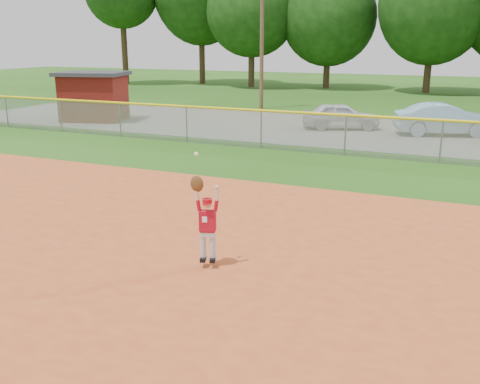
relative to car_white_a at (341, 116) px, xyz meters
The scene contains 9 objects.
ground 15.97m from the car_white_a, 84.50° to the right, with size 120.00×120.00×0.00m, color #235012.
clay_infield 18.96m from the car_white_a, 85.37° to the right, with size 24.00×16.00×0.04m, color #B44A20.
parking_strip 1.66m from the car_white_a, ahead, with size 44.00×10.00×0.03m, color gray.
car_white_a is the anchor object (origin of this frame).
car_blue 4.65m from the car_white_a, ahead, with size 1.49×4.27×1.41m, color #7FA7BD.
utility_shed 12.86m from the car_white_a, 169.38° to the right, with size 3.99×3.46×2.55m.
outfield_fence 6.08m from the car_white_a, 75.43° to the right, with size 40.06×0.10×1.55m.
power_lines 7.75m from the car_white_a, 67.53° to the left, with size 19.40×0.24×9.00m.
ballplayer 17.12m from the car_white_a, 85.11° to the right, with size 0.54×0.29×2.07m.
Camera 1 is at (4.20, -9.45, 4.14)m, focal length 40.00 mm.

